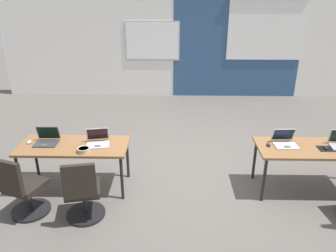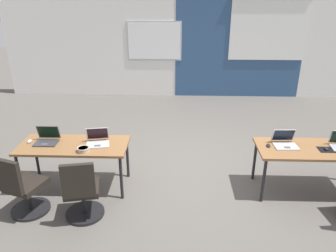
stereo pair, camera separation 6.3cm
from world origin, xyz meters
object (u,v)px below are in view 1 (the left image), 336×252
object	(u,v)px
laptop_near_right_inner	(285,142)
mouse_near_left_end	(29,142)
mouse_near_right_end	(326,148)
snack_bowl	(84,150)
chair_near_left_inner	(83,195)
desk_near_left	(74,148)
laptop_near_left_end	(47,140)
laptop_near_left_inner	(98,141)
desk_near_right	(312,151)
mouse_near_right_inner	(268,145)
chair_near_left_end	(23,191)

from	to	relation	value
laptop_near_right_inner	mouse_near_left_end	bearing A→B (deg)	178.07
mouse_near_right_end	snack_bowl	world-z (taller)	snack_bowl
chair_near_left_inner	mouse_near_left_end	size ratio (longest dim) A/B	8.74
desk_near_left	laptop_near_left_end	bearing A→B (deg)	172.25
laptop_near_left_inner	chair_near_left_inner	world-z (taller)	laptop_near_left_inner
mouse_near_right_end	desk_near_right	bearing A→B (deg)	162.88
laptop_near_left_inner	mouse_near_left_end	distance (m)	1.03
chair_near_left_inner	mouse_near_right_inner	size ratio (longest dim) A/B	8.96
desk_near_left	mouse_near_left_end	xyz separation A→B (m)	(-0.67, 0.05, 0.08)
mouse_near_left_end	desk_near_right	bearing A→B (deg)	-0.64
desk_near_right	chair_near_left_inner	xyz separation A→B (m)	(-3.19, -0.76, -0.28)
laptop_near_right_inner	mouse_near_right_end	bearing A→B (deg)	-14.86
desk_near_left	laptop_near_left_end	world-z (taller)	laptop_near_left_end
mouse_near_right_end	laptop_near_left_inner	world-z (taller)	laptop_near_left_inner
mouse_near_right_inner	mouse_near_left_end	world-z (taller)	same
laptop_near_left_end	laptop_near_left_inner	bearing A→B (deg)	-2.30
laptop_near_right_inner	snack_bowl	world-z (taller)	laptop_near_right_inner
laptop_near_left_inner	desk_near_left	bearing A→B (deg)	175.09
mouse_near_right_end	mouse_near_right_inner	size ratio (longest dim) A/B	1.09
laptop_near_left_inner	mouse_near_left_end	bearing A→B (deg)	168.97
laptop_near_right_inner	mouse_near_right_inner	distance (m)	0.26
desk_near_left	chair_near_left_end	world-z (taller)	chair_near_left_end
laptop_near_left_end	snack_bowl	size ratio (longest dim) A/B	1.88
desk_near_left	snack_bowl	size ratio (longest dim) A/B	9.01
mouse_near_right_end	mouse_near_left_end	size ratio (longest dim) A/B	1.07
laptop_near_right_inner	laptop_near_left_end	size ratio (longest dim) A/B	1.03
desk_near_right	mouse_near_right_end	size ratio (longest dim) A/B	14.25
desk_near_left	laptop_near_right_inner	world-z (taller)	laptop_near_right_inner
laptop_near_left_end	chair_near_left_end	world-z (taller)	laptop_near_left_end
laptop_near_left_end	mouse_near_left_end	world-z (taller)	laptop_near_left_end
mouse_near_left_end	snack_bowl	world-z (taller)	snack_bowl
desk_near_left	laptop_near_left_end	size ratio (longest dim) A/B	4.80
desk_near_left	mouse_near_right_end	xyz separation A→B (m)	(3.66, -0.05, 0.08)
chair_near_left_end	snack_bowl	xyz separation A→B (m)	(0.72, 0.48, 0.38)
laptop_near_left_end	mouse_near_right_end	bearing A→B (deg)	-2.12
chair_near_left_inner	snack_bowl	size ratio (longest dim) A/B	5.18
desk_near_right	mouse_near_right_end	world-z (taller)	mouse_near_right_end
chair_near_left_inner	chair_near_left_end	world-z (taller)	same
chair_near_left_end	laptop_near_right_inner	bearing A→B (deg)	-148.96
desk_near_right	mouse_near_right_end	bearing A→B (deg)	-17.12
mouse_near_right_end	chair_near_left_inner	distance (m)	3.45
laptop_near_left_inner	mouse_near_left_end	size ratio (longest dim) A/B	3.61
chair_near_left_inner	laptop_near_left_end	xyz separation A→B (m)	(-0.72, 0.82, 0.39)
mouse_near_left_end	snack_bowl	distance (m)	0.92
chair_near_left_end	snack_bowl	world-z (taller)	chair_near_left_end
chair_near_left_inner	chair_near_left_end	bearing A→B (deg)	-15.35
desk_near_right	snack_bowl	xyz separation A→B (m)	(-3.29, -0.22, 0.10)
mouse_near_right_inner	laptop_near_left_end	size ratio (longest dim) A/B	0.31
desk_near_right	mouse_near_left_end	distance (m)	4.18
desk_near_left	snack_bowl	world-z (taller)	snack_bowl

